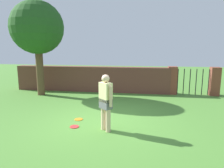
% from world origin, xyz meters
% --- Properties ---
extents(ground_plane, '(40.00, 40.00, 0.00)m').
position_xyz_m(ground_plane, '(0.00, 0.00, 0.00)').
color(ground_plane, '#4C8433').
extents(brick_wall, '(8.27, 0.50, 1.34)m').
position_xyz_m(brick_wall, '(-1.50, 4.46, 0.67)').
color(brick_wall, brown).
rests_on(brick_wall, ground).
extents(tree, '(2.52, 2.52, 4.55)m').
position_xyz_m(tree, '(-3.78, 3.27, 3.25)').
color(tree, brown).
rests_on(tree, ground).
extents(person, '(0.42, 0.40, 1.62)m').
position_xyz_m(person, '(0.26, -0.64, 0.90)').
color(person, beige).
rests_on(person, ground).
extents(fence_gate, '(2.46, 0.44, 1.40)m').
position_xyz_m(fence_gate, '(3.74, 4.46, 0.70)').
color(fence_gate, brown).
rests_on(fence_gate, ground).
extents(frisbee_orange, '(0.27, 0.27, 0.02)m').
position_xyz_m(frisbee_orange, '(-0.80, 0.09, 0.01)').
color(frisbee_orange, orange).
rests_on(frisbee_orange, ground).
extents(frisbee_red, '(0.27, 0.27, 0.02)m').
position_xyz_m(frisbee_red, '(-0.72, -0.54, 0.01)').
color(frisbee_red, red).
rests_on(frisbee_red, ground).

